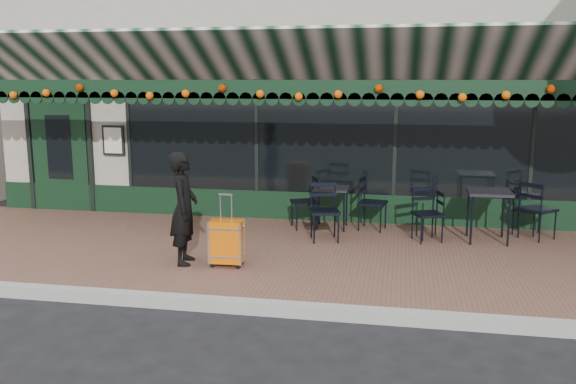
% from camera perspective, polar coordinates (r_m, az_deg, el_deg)
% --- Properties ---
extents(ground, '(80.00, 80.00, 0.00)m').
position_cam_1_polar(ground, '(7.11, -2.41, -11.07)').
color(ground, black).
rests_on(ground, ground).
extents(sidewalk, '(18.00, 4.00, 0.15)m').
position_cam_1_polar(sidewalk, '(8.94, 0.47, -5.96)').
color(sidewalk, brown).
rests_on(sidewalk, ground).
extents(curb, '(18.00, 0.16, 0.15)m').
position_cam_1_polar(curb, '(7.01, -2.57, -10.74)').
color(curb, '#9E9E99').
rests_on(curb, ground).
extents(restaurant_building, '(12.00, 9.60, 4.50)m').
position_cam_1_polar(restaurant_building, '(14.35, 4.61, 9.17)').
color(restaurant_building, gray).
rests_on(restaurant_building, ground).
extents(woman, '(0.46, 0.61, 1.52)m').
position_cam_1_polar(woman, '(8.27, -9.72, -1.50)').
color(woman, black).
rests_on(woman, sidewalk).
extents(suitcase, '(0.44, 0.25, 0.98)m').
position_cam_1_polar(suitcase, '(8.15, -5.76, -4.72)').
color(suitcase, '#DE6007').
rests_on(suitcase, sidewalk).
extents(cafe_table_a, '(0.64, 0.64, 0.79)m').
position_cam_1_polar(cafe_table_a, '(9.76, 18.30, -0.35)').
color(cafe_table_a, black).
rests_on(cafe_table_a, sidewalk).
extents(cafe_table_b, '(0.56, 0.56, 0.69)m').
position_cam_1_polar(cafe_table_b, '(10.13, 4.10, 0.04)').
color(cafe_table_b, black).
rests_on(cafe_table_b, sidewalk).
extents(chair_a_left, '(0.46, 0.46, 0.75)m').
position_cam_1_polar(chair_a_left, '(9.75, 13.14, -2.12)').
color(chair_a_left, black).
rests_on(chair_a_left, sidewalk).
extents(chair_a_right, '(0.52, 0.52, 0.78)m').
position_cam_1_polar(chair_a_right, '(10.49, 21.45, -1.59)').
color(chair_a_right, black).
rests_on(chair_a_right, sidewalk).
extents(chair_a_front, '(0.54, 0.54, 0.83)m').
position_cam_1_polar(chair_a_front, '(9.58, 12.93, -2.08)').
color(chair_a_front, black).
rests_on(chair_a_front, sidewalk).
extents(chair_a_extra, '(0.65, 0.65, 0.92)m').
position_cam_1_polar(chair_a_extra, '(10.24, 22.35, -1.56)').
color(chair_a_extra, black).
rests_on(chair_a_extra, sidewalk).
extents(chair_b_left, '(0.57, 0.57, 0.86)m').
position_cam_1_polar(chair_b_left, '(10.16, 1.57, -0.99)').
color(chair_b_left, black).
rests_on(chair_b_left, sidewalk).
extents(chair_b_right, '(0.52, 0.52, 0.88)m').
position_cam_1_polar(chair_b_right, '(10.13, 7.93, -1.07)').
color(chair_b_right, black).
rests_on(chair_b_right, sidewalk).
extents(chair_b_front, '(0.55, 0.55, 0.90)m').
position_cam_1_polar(chair_b_front, '(9.38, 3.47, -1.88)').
color(chair_b_front, black).
rests_on(chair_b_front, sidewalk).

